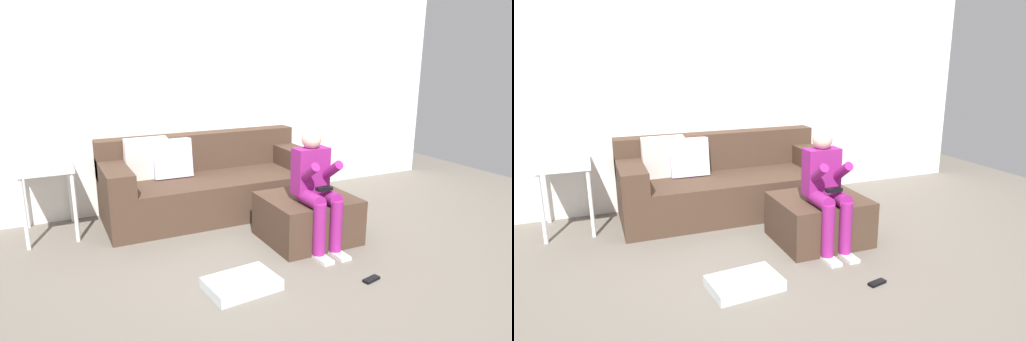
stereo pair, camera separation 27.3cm
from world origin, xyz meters
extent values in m
plane|color=#6B6359|center=(0.00, 0.00, 0.00)|extent=(8.01, 8.01, 0.00)
cube|color=white|center=(0.00, 2.04, 1.34)|extent=(6.16, 0.10, 2.68)
cube|color=#473326|center=(-0.24, 1.52, 0.21)|extent=(2.23, 0.92, 0.42)
cube|color=#473326|center=(-0.24, 1.87, 0.62)|extent=(2.23, 0.22, 0.41)
cube|color=#473326|center=(-1.23, 1.52, 0.53)|extent=(0.25, 0.92, 0.22)
cube|color=#473326|center=(0.75, 1.52, 0.53)|extent=(0.25, 0.92, 0.22)
cube|color=white|center=(-0.88, 1.69, 0.63)|extent=(0.43, 0.19, 0.44)
cube|color=silver|center=(-0.62, 1.67, 0.62)|extent=(0.40, 0.21, 0.42)
cube|color=#473326|center=(0.31, 0.48, 0.21)|extent=(0.79, 0.71, 0.42)
cube|color=#8C1E72|center=(0.27, 0.40, 0.68)|extent=(0.31, 0.16, 0.41)
sphere|color=beige|center=(0.27, 0.40, 0.96)|extent=(0.17, 0.17, 0.17)
cylinder|color=#8C1E72|center=(0.19, 0.25, 0.48)|extent=(0.13, 0.29, 0.13)
cylinder|color=#8C1E72|center=(0.19, 0.10, 0.25)|extent=(0.11, 0.11, 0.45)
cube|color=white|center=(0.19, 0.04, 0.01)|extent=(0.10, 0.22, 0.03)
cylinder|color=#8C1E72|center=(0.16, 0.28, 0.69)|extent=(0.08, 0.31, 0.25)
cylinder|color=#8C1E72|center=(0.35, 0.25, 0.48)|extent=(0.13, 0.29, 0.13)
cylinder|color=#8C1E72|center=(0.35, 0.10, 0.25)|extent=(0.11, 0.11, 0.45)
cube|color=white|center=(0.35, 0.04, 0.01)|extent=(0.10, 0.22, 0.03)
cylinder|color=#8C1E72|center=(0.38, 0.27, 0.68)|extent=(0.08, 0.33, 0.26)
cube|color=black|center=(0.27, 0.18, 0.58)|extent=(0.14, 0.06, 0.03)
cube|color=silver|center=(-0.62, -0.09, 0.04)|extent=(0.55, 0.40, 0.08)
cube|color=white|center=(-1.82, 1.64, 0.67)|extent=(0.47, 0.63, 0.03)
cylinder|color=white|center=(-2.02, 1.35, 0.33)|extent=(0.04, 0.04, 0.65)
cylinder|color=white|center=(-1.61, 1.35, 0.33)|extent=(0.04, 0.04, 0.65)
cylinder|color=white|center=(-2.02, 1.92, 0.33)|extent=(0.04, 0.04, 0.65)
cylinder|color=white|center=(-1.61, 1.92, 0.33)|extent=(0.04, 0.04, 0.65)
cube|color=black|center=(0.32, -0.41, 0.01)|extent=(0.16, 0.09, 0.02)
cube|color=black|center=(-0.41, 0.01, 0.01)|extent=(0.19, 0.06, 0.02)
camera|label=1|loc=(-1.83, -2.83, 1.68)|focal=31.69mm
camera|label=2|loc=(-1.58, -2.94, 1.68)|focal=31.69mm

